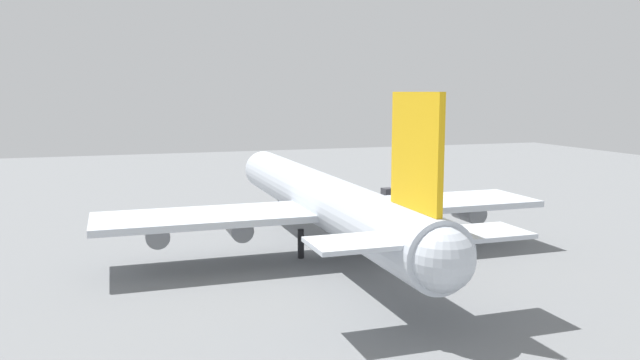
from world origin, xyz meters
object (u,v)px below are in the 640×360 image
cargo_airplane (321,199)px  fuel_truck (393,195)px  safety_cone_nose (266,206)px  catering_truck (412,185)px

cargo_airplane → fuel_truck: (25.74, -21.03, -4.75)m
safety_cone_nose → cargo_airplane: bearing=179.6°
safety_cone_nose → fuel_truck: bearing=-95.5°
safety_cone_nose → catering_truck: bearing=-75.6°
cargo_airplane → catering_truck: bearing=-39.7°
fuel_truck → cargo_airplane: bearing=140.8°
fuel_truck → catering_truck: bearing=-40.9°
catering_truck → cargo_airplane: bearing=140.3°
cargo_airplane → safety_cone_nose: 28.31m
cargo_airplane → safety_cone_nose: size_ratio=88.77×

